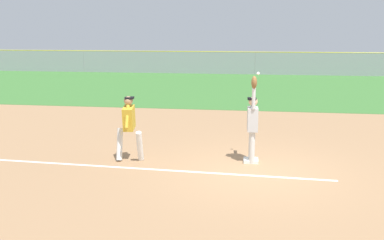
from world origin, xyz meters
TOP-DOWN VIEW (x-y plane):
  - ground_plane at (0.00, 0.00)m, footprint 73.00×73.00m
  - outfield_grass at (0.00, 15.48)m, footprint 54.07×14.99m
  - chalk_foul_line at (-4.10, -0.12)m, footprint 11.99×0.68m
  - first_base at (-0.10, 0.78)m, footprint 0.39×0.39m
  - fielder at (-0.09, 0.73)m, footprint 0.29×0.89m
  - runner at (-3.26, 0.42)m, footprint 0.77×0.85m
  - baseball at (0.02, 1.11)m, footprint 0.07×0.07m
  - outfield_fence at (-0.00, 22.98)m, footprint 54.15×0.08m
  - parked_car_tan at (-8.28, 26.93)m, footprint 4.47×2.25m
  - parked_car_white at (-2.81, 26.28)m, footprint 4.45×2.21m
  - parked_car_red at (1.62, 26.73)m, footprint 4.46×2.24m
  - parked_car_black at (7.21, 26.44)m, footprint 4.43×2.18m

SIDE VIEW (x-z plane):
  - ground_plane at x=0.00m, z-range 0.00..0.00m
  - chalk_foul_line at x=-4.10m, z-range 0.00..0.01m
  - outfield_grass at x=0.00m, z-range 0.00..0.01m
  - first_base at x=-0.10m, z-range 0.00..0.08m
  - parked_car_tan at x=-8.28m, z-range 0.05..1.30m
  - parked_car_white at x=-2.81m, z-range 0.05..1.30m
  - parked_car_red at x=1.62m, z-range 0.05..1.30m
  - parked_car_black at x=7.21m, z-range 0.05..1.30m
  - outfield_fence at x=0.00m, z-range 0.00..1.72m
  - runner at x=-3.26m, z-range 0.14..1.86m
  - fielder at x=-0.09m, z-range -0.02..2.26m
  - baseball at x=0.02m, z-range 2.25..2.32m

